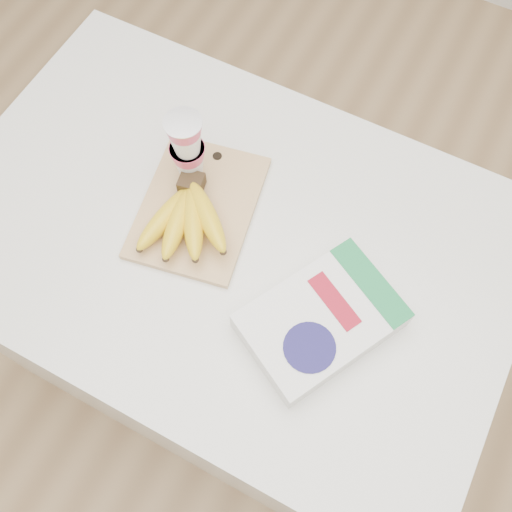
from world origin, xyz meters
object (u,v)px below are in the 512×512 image
(table, at_px, (234,307))
(yogurt_stack, at_px, (187,146))
(bananas, at_px, (186,217))
(cutting_board, at_px, (198,207))
(cereal_box, at_px, (321,320))

(table, relative_size, yogurt_stack, 6.86)
(table, distance_m, bananas, 0.49)
(cutting_board, bearing_deg, table, -28.79)
(bananas, xyz_separation_m, cereal_box, (0.32, -0.07, -0.01))
(cutting_board, distance_m, bananas, 0.06)
(bananas, bearing_deg, yogurt_stack, 116.64)
(cereal_box, bearing_deg, yogurt_stack, -176.59)
(table, relative_size, cutting_board, 3.87)
(cereal_box, bearing_deg, cutting_board, -170.84)
(cereal_box, bearing_deg, table, -171.18)
(table, xyz_separation_m, cereal_box, (0.25, -0.09, 0.48))
(table, xyz_separation_m, cutting_board, (-0.08, 0.03, 0.45))
(table, height_order, cutting_board, cutting_board)
(bananas, distance_m, cereal_box, 0.33)
(table, xyz_separation_m, yogurt_stack, (-0.13, 0.09, 0.55))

